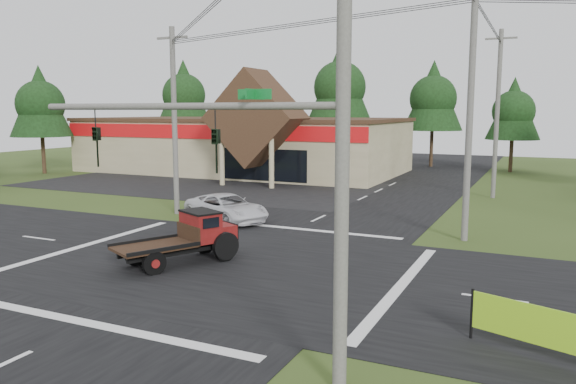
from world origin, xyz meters
The scene contains 19 objects.
ground centered at (0.00, 0.00, 0.00)m, with size 120.00×120.00×0.00m, color #2F4317.
road_ns centered at (0.00, 0.00, 0.01)m, with size 12.00×120.00×0.02m, color black.
road_ew centered at (0.00, 0.00, 0.01)m, with size 120.00×12.00×0.02m, color black.
parking_apron centered at (-14.00, 19.00, 0.01)m, with size 28.00×14.00×0.02m, color black.
cvs_building centered at (-15.70, 29.57, 2.78)m, with size 30.40×18.20×9.19m.
traffic_signal_mast centered at (5.82, -7.50, 4.43)m, with size 8.12×0.24×7.00m.
utility_pole_nr centered at (7.50, -7.50, 5.64)m, with size 2.00×0.30×11.00m.
utility_pole_nw centered at (-8.00, 8.00, 5.39)m, with size 2.00×0.30×10.50m.
utility_pole_ne centered at (8.00, 8.00, 5.89)m, with size 2.00×0.30×11.50m.
utility_pole_n centered at (8.00, 22.00, 5.74)m, with size 2.00×0.30×11.20m.
tree_row_a centered at (-30.00, 40.00, 8.05)m, with size 6.72×6.72×12.12m.
tree_row_b centered at (-20.00, 42.00, 6.70)m, with size 5.60×5.60×10.10m.
tree_row_c centered at (-10.00, 41.00, 8.72)m, with size 7.28×7.28×13.13m.
tree_row_d centered at (0.00, 42.00, 7.38)m, with size 6.16×6.16×11.11m.
tree_row_e centered at (8.00, 40.00, 6.03)m, with size 5.04×5.04×9.09m.
tree_side_w centered at (-32.00, 20.00, 6.70)m, with size 5.60×5.60×10.10m.
antique_flatbed_truck centered at (-1.48, -0.81, 1.01)m, with size 1.85×4.85×2.03m, color #60100D, non-canonical shape.
roadside_banner centered at (11.55, -4.19, 0.68)m, with size 3.97×0.12×1.36m, color #8AC71A, non-canonical shape.
white_pickup centered at (-4.26, 7.34, 0.72)m, with size 2.40×5.21×1.45m, color silver.
Camera 1 is at (11.27, -18.21, 5.90)m, focal length 35.00 mm.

